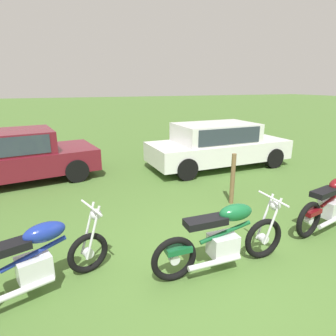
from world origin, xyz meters
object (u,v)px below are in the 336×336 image
at_px(car_white, 217,143).
at_px(motorcycle_blue, 34,261).
at_px(motorcycle_green, 224,238).
at_px(motorcycle_maroon, 331,203).
at_px(fence_post_wooden, 233,179).
at_px(car_burgundy, 10,154).

bearing_deg(car_white, motorcycle_blue, -142.33).
bearing_deg(car_white, motorcycle_green, -121.67).
bearing_deg(motorcycle_blue, car_white, 22.07).
xyz_separation_m(motorcycle_green, motorcycle_maroon, (2.56, 0.36, -0.01)).
bearing_deg(fence_post_wooden, motorcycle_green, -126.44).
distance_m(motorcycle_maroon, car_white, 4.38).
xyz_separation_m(motorcycle_blue, car_burgundy, (-0.81, 5.04, 0.32)).
distance_m(motorcycle_maroon, car_burgundy, 7.79).
relative_size(motorcycle_blue, motorcycle_green, 0.94).
bearing_deg(fence_post_wooden, motorcycle_blue, -158.27).
height_order(motorcycle_maroon, car_burgundy, car_burgundy).
distance_m(motorcycle_blue, car_white, 6.78).
bearing_deg(car_burgundy, car_white, -16.08).
xyz_separation_m(motorcycle_blue, fence_post_wooden, (4.00, 1.59, 0.10)).
bearing_deg(motorcycle_green, motorcycle_blue, 171.14).
relative_size(motorcycle_maroon, fence_post_wooden, 1.73).
distance_m(motorcycle_green, fence_post_wooden, 2.49).
bearing_deg(car_white, motorcycle_maroon, -93.76).
xyz_separation_m(motorcycle_blue, car_white, (5.22, 4.32, 0.32)).
xyz_separation_m(motorcycle_blue, motorcycle_maroon, (5.08, -0.05, 0.00)).
xyz_separation_m(motorcycle_green, car_white, (2.70, 4.73, 0.31)).
height_order(car_burgundy, car_white, same).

